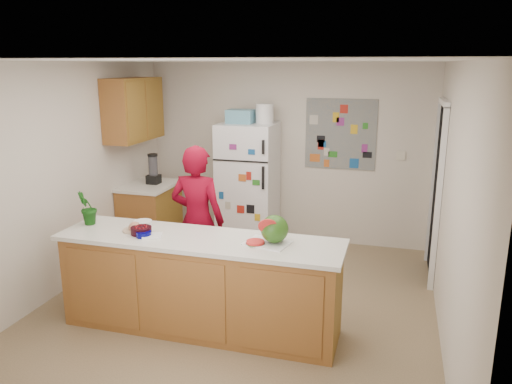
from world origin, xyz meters
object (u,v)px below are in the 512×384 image
(person, at_px, (198,221))
(watermelon, at_px, (274,229))
(refrigerator, at_px, (248,185))
(cherry_bowl, at_px, (141,231))

(person, xyz_separation_m, watermelon, (1.03, -0.71, 0.23))
(refrigerator, xyz_separation_m, watermelon, (0.96, -2.34, 0.21))
(person, bearing_deg, watermelon, 146.13)
(cherry_bowl, bearing_deg, person, 73.97)
(refrigerator, distance_m, person, 1.63)
(refrigerator, distance_m, watermelon, 2.54)
(cherry_bowl, bearing_deg, refrigerator, 82.80)
(person, height_order, watermelon, person)
(refrigerator, height_order, person, refrigerator)
(person, relative_size, cherry_bowl, 8.49)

